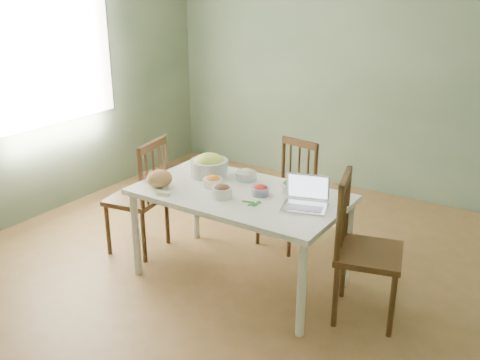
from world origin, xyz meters
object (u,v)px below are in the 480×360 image
Objects in this scene: bowl_squash at (209,165)px; chair_right at (370,250)px; dining_table at (240,237)px; bread_boule at (159,178)px; laptop at (305,194)px; chair_far at (286,195)px; chair_left at (136,196)px.

chair_right is at bearing -4.11° from bowl_squash.
bread_boule is at bearing -158.45° from dining_table.
dining_table is 5.15× the size of bowl_squash.
chair_right reaches higher than laptop.
laptop is (-0.47, -0.07, 0.34)m from chair_right.
dining_table is 5.15× the size of laptop.
chair_far is 1.31m from chair_left.
laptop reaches higher than dining_table.
chair_left is at bearing 165.28° from laptop.
laptop is at bearing -44.39° from chair_far.
laptop reaches higher than chair_far.
chair_far is at bearing 58.53° from bread_boule.
laptop reaches higher than bread_boule.
bread_boule is 1.16m from laptop.
dining_table is at bearing -22.68° from bowl_squash.
dining_table is 0.75m from chair_far.
chair_left is 1.62m from laptop.
dining_table is 1.05m from chair_left.
chair_right is 1.67m from bread_boule.
laptop is at bearing -10.25° from bowl_squash.
chair_left is 3.27× the size of bowl_squash.
chair_left reaches higher than dining_table.
chair_left is (-1.04, -0.05, 0.13)m from dining_table.
bowl_squash is (-1.43, 0.10, 0.32)m from chair_right.
chair_right reaches higher than bowl_squash.
chair_left reaches higher than bread_boule.
dining_table is at bearing 21.55° from bread_boule.
chair_right is (1.02, 0.07, 0.15)m from dining_table.
chair_right is (2.06, 0.13, 0.01)m from chair_left.
chair_right is at bearing -8.26° from laptop.
chair_left is 0.57m from bread_boule.
chair_far reaches higher than dining_table.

